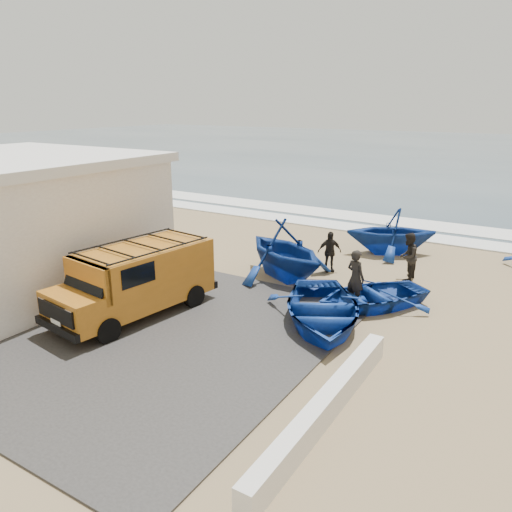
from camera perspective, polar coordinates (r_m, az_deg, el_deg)
The scene contains 14 objects.
ground at distance 14.92m, azimuth -5.08°, elevation -6.44°, with size 160.00×160.00×0.00m, color #937B55.
slab at distance 14.82m, azimuth -16.04°, elevation -7.13°, with size 12.00×10.00×0.05m, color #3B3836.
ocean at distance 67.67m, azimuth 25.00°, elevation 10.56°, with size 180.00×88.00×0.01m, color #385166.
surf_line at distance 25.05m, azimuth 11.51°, elevation 3.13°, with size 180.00×1.60×0.06m, color white.
surf_wash at distance 27.36m, azimuth 13.36°, elevation 4.17°, with size 180.00×2.20×0.04m, color white.
parapet at distance 10.26m, azimuth 7.99°, elevation -16.64°, with size 0.35×6.00×0.55m, color silver.
van at distance 14.77m, azimuth -13.44°, elevation -2.43°, with size 2.52×5.07×2.09m.
boat_near_left at distance 14.06m, azimuth 7.49°, elevation -6.06°, with size 3.08×4.31×0.89m, color #133A96.
boat_near_right at distance 15.51m, azimuth 13.00°, elevation -4.41°, with size 2.55×3.58×0.74m, color #133A96.
boat_mid_left at distance 17.44m, azimuth 3.25°, elevation 0.78°, with size 3.43×3.97×2.09m, color #133A96.
boat_far_left at distance 21.03m, azimuth 15.21°, elevation 2.77°, with size 3.09×3.58×1.89m, color #133A96.
fisherman_front at distance 15.42m, azimuth 11.30°, elevation -2.43°, with size 0.64×0.42×1.74m, color black.
fisherman_middle at distance 18.06m, azimuth 16.97°, elevation -0.06°, with size 0.82×0.64×1.68m, color black.
fisherman_back at distance 18.34m, azimuth 8.39°, elevation 0.50°, with size 0.88×0.37×1.51m, color black.
Camera 1 is at (8.27, -10.90, 5.96)m, focal length 35.00 mm.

